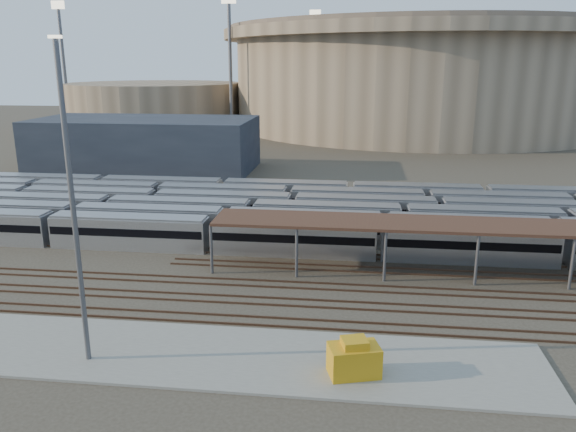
# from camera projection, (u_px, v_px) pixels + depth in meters

# --- Properties ---
(ground) EXTENTS (420.00, 420.00, 0.00)m
(ground) POSITION_uv_depth(u_px,v_px,m) (289.00, 281.00, 54.48)
(ground) COLOR #383026
(ground) RESTS_ON ground
(apron) EXTENTS (50.00, 9.00, 0.20)m
(apron) POSITION_uv_depth(u_px,v_px,m) (196.00, 355.00, 40.68)
(apron) COLOR gray
(apron) RESTS_ON ground
(subway_trains) EXTENTS (131.48, 23.90, 3.60)m
(subway_trains) POSITION_uv_depth(u_px,v_px,m) (298.00, 214.00, 71.83)
(subway_trains) COLOR silver
(subway_trains) RESTS_ON ground
(inspection_shed) EXTENTS (60.30, 6.00, 5.30)m
(inspection_shed) POSITION_uv_depth(u_px,v_px,m) (519.00, 229.00, 54.40)
(inspection_shed) COLOR #56565B
(inspection_shed) RESTS_ON ground
(empty_tracks) EXTENTS (170.00, 9.62, 0.18)m
(empty_tracks) POSITION_uv_depth(u_px,v_px,m) (282.00, 302.00, 49.67)
(empty_tracks) COLOR #4C3323
(empty_tracks) RESTS_ON ground
(stadium) EXTENTS (124.00, 124.00, 32.50)m
(stadium) POSITION_uv_depth(u_px,v_px,m) (418.00, 75.00, 181.13)
(stadium) COLOR gray
(stadium) RESTS_ON ground
(secondary_arena) EXTENTS (56.00, 56.00, 14.00)m
(secondary_arena) POSITION_uv_depth(u_px,v_px,m) (155.00, 105.00, 184.06)
(secondary_arena) COLOR gray
(secondary_arena) RESTS_ON ground
(service_building) EXTENTS (42.00, 20.00, 10.00)m
(service_building) POSITION_uv_depth(u_px,v_px,m) (146.00, 144.00, 109.89)
(service_building) COLOR #1E232D
(service_building) RESTS_ON ground
(floodlight_0) EXTENTS (4.00, 1.00, 38.40)m
(floodlight_0) POSITION_uv_depth(u_px,v_px,m) (230.00, 62.00, 157.77)
(floodlight_0) COLOR #56565B
(floodlight_0) RESTS_ON ground
(floodlight_1) EXTENTS (4.00, 1.00, 38.40)m
(floodlight_1) POSITION_uv_depth(u_px,v_px,m) (64.00, 62.00, 173.80)
(floodlight_1) COLOR #56565B
(floodlight_1) RESTS_ON ground
(floodlight_3) EXTENTS (4.00, 1.00, 38.40)m
(floodlight_3) POSITION_uv_depth(u_px,v_px,m) (315.00, 62.00, 203.27)
(floodlight_3) COLOR #56565B
(floodlight_3) RESTS_ON ground
(yard_light_pole) EXTENTS (0.81, 0.36, 21.98)m
(yard_light_pole) POSITION_uv_depth(u_px,v_px,m) (73.00, 208.00, 37.03)
(yard_light_pole) COLOR #56565B
(yard_light_pole) RESTS_ON apron
(yellow_equipment) EXTENTS (3.80, 2.95, 2.10)m
(yellow_equipment) POSITION_uv_depth(u_px,v_px,m) (354.00, 360.00, 37.68)
(yellow_equipment) COLOR #BF8812
(yellow_equipment) RESTS_ON apron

